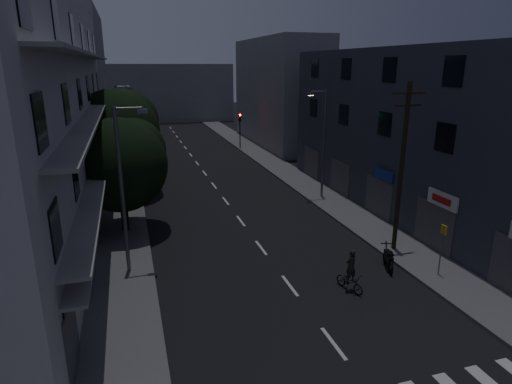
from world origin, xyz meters
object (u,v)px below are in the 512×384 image
bus_stop_sign (442,241)px  motorcycle (388,259)px  utility_pole (402,165)px  cyclist (350,277)px

bus_stop_sign → motorcycle: bearing=141.1°
utility_pole → motorcycle: bearing=-130.8°
bus_stop_sign → cyclist: bus_stop_sign is taller
motorcycle → cyclist: (-2.93, -1.42, 0.19)m
motorcycle → utility_pole: bearing=70.2°
utility_pole → bus_stop_sign: (0.29, -3.28, -2.98)m
utility_pole → cyclist: bearing=-144.4°
utility_pole → cyclist: (-4.48, -3.21, -4.18)m
motorcycle → cyclist: size_ratio=0.91×
utility_pole → bus_stop_sign: 4.44m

